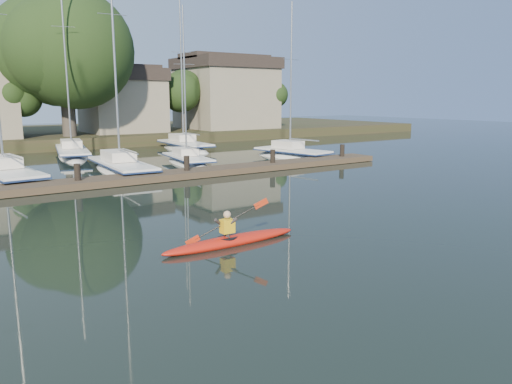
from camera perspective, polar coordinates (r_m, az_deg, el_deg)
ground at (r=15.30m, az=5.79°, el=-6.13°), size 160.00×160.00×0.00m
kayak at (r=15.31m, az=-2.88°, el=-5.37°), size 4.71×0.95×1.50m
dock at (r=27.21m, az=-13.55°, el=1.54°), size 34.00×2.00×1.80m
sailboat_1 at (r=30.11m, az=-26.61°, el=0.77°), size 3.32×9.36×14.98m
sailboat_2 at (r=30.96m, az=-15.09°, el=1.81°), size 2.69×9.53×15.61m
sailboat_3 at (r=34.03m, az=-7.81°, el=2.91°), size 2.75×7.24×11.39m
sailboat_4 at (r=37.24m, az=4.13°, el=3.61°), size 3.46×7.58×12.43m
sailboat_6 at (r=40.44m, az=-20.22°, el=3.56°), size 4.07×10.45×16.26m
sailboat_7 at (r=43.31m, az=-8.13°, el=4.53°), size 2.71×8.84×14.09m
shore at (r=52.64m, az=-22.48°, el=8.67°), size 90.00×25.25×12.75m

